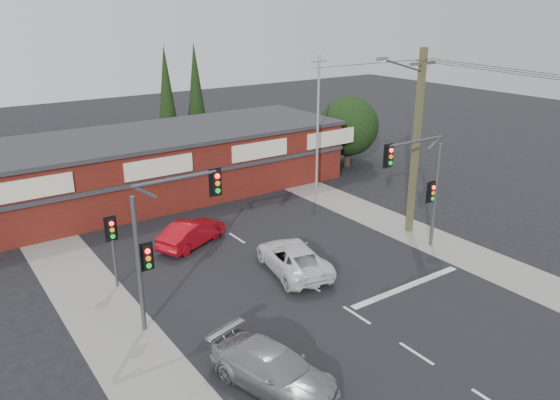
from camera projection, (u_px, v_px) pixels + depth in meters
ground at (326, 295)px, 23.84m from camera, size 120.00×120.00×0.00m
road_strip at (263, 255)px, 27.71m from camera, size 14.00×70.00×0.01m
verge_left at (96, 304)px, 23.13m from camera, size 3.00×70.00×0.02m
verge_right at (383, 220)px, 32.29m from camera, size 3.00×70.00×0.02m
stop_line at (407, 286)px, 24.56m from camera, size 6.50×0.35×0.01m
white_suv at (293, 258)px, 25.82m from camera, size 3.23×5.32×1.38m
silver_suv at (274, 369)px, 17.86m from camera, size 3.10×5.15×1.40m
red_sedan at (192, 233)px, 28.69m from camera, size 4.37×3.06×1.37m
lane_dashes at (416, 353)px, 19.82m from camera, size 0.12×27.20×0.01m
shop_building at (150, 165)px, 35.74m from camera, size 27.30×8.40×4.22m
tree_cluster at (347, 129)px, 42.73m from camera, size 5.90×5.10×5.50m
conifer_near at (167, 94)px, 42.47m from camera, size 1.80×1.80×9.25m
conifer_far at (196, 88)px, 45.90m from camera, size 1.80×1.80×9.25m
traffic_mast_left at (163, 230)px, 20.62m from camera, size 3.77×0.27×5.97m
traffic_mast_right at (422, 177)px, 27.00m from camera, size 3.96×0.27×5.97m
pedestal_signal at (112, 237)px, 23.81m from camera, size 0.55×0.27×3.38m
utility_pole at (415, 137)px, 28.86m from camera, size 4.38×0.59×10.00m
steel_pole at (318, 121)px, 36.40m from camera, size 1.20×0.16×9.00m
power_lines at (520, 77)px, 23.48m from camera, size 2.01×29.00×1.22m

